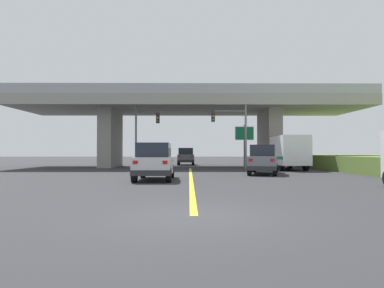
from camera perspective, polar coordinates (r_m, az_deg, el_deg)
The scene contains 10 objects.
ground at distance 34.79m, azimuth -0.32°, elevation -3.91°, with size 160.00×160.00×0.00m, color #2B2B2D.
overpass_bridge at distance 35.00m, azimuth -0.32°, elevation 5.42°, with size 34.72×9.44×7.75m.
lane_divider_stripe at distance 20.14m, azimuth -0.18°, elevation -5.73°, with size 0.20×24.01×0.01m, color yellow.
suv_lead at distance 18.59m, azimuth -6.37°, elevation -2.97°, with size 1.99×4.35×2.02m.
suv_crossing at distance 23.85m, azimuth 12.03°, elevation -2.59°, with size 3.06×5.13×2.02m.
box_truck at distance 30.49m, azimuth 15.78°, elevation -1.31°, with size 2.33×6.45×2.90m.
sedan_oncoming at distance 40.19m, azimuth -1.05°, elevation -2.12°, with size 1.97×4.46×2.02m.
traffic_signal_nearside at distance 30.59m, azimuth 7.24°, elevation 2.88°, with size 3.20×0.36×6.09m.
traffic_signal_farside at distance 31.34m, azimuth -8.25°, elevation 2.59°, with size 2.27×0.36×6.03m.
highway_sign at distance 31.98m, azimuth 8.88°, elevation 1.27°, with size 1.77×0.17×4.10m.
Camera 1 is at (-0.12, -8.08, 1.53)m, focal length 31.44 mm.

